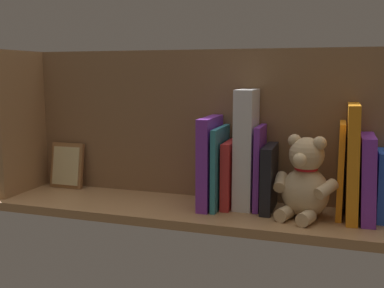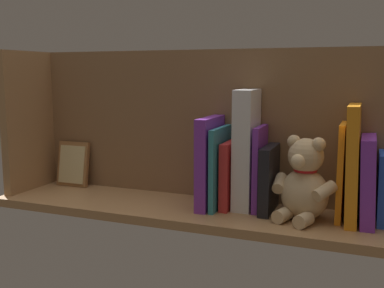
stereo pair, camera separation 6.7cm
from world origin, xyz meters
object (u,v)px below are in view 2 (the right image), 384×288
Objects in this scene: book_0 at (384,188)px; picture_frame_leaning at (73,164)px; dictionary_thick_white at (246,150)px; teddy_bear at (304,183)px.

picture_frame_leaning is at bearing -2.19° from book_0.
book_0 is at bearing -179.76° from dictionary_thick_white.
dictionary_thick_white reaches higher than picture_frame_leaning.
book_0 is 0.82× the size of teddy_bear.
dictionary_thick_white is 2.22× the size of picture_frame_leaning.
book_0 is 32.71cm from dictionary_thick_white.
dictionary_thick_white is (14.89, -4.54, 6.25)cm from teddy_bear.
picture_frame_leaning is (69.16, -7.98, -2.02)cm from teddy_bear.
teddy_bear is (17.10, 4.68, 0.55)cm from book_0.
book_0 is 1.20× the size of picture_frame_leaning.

